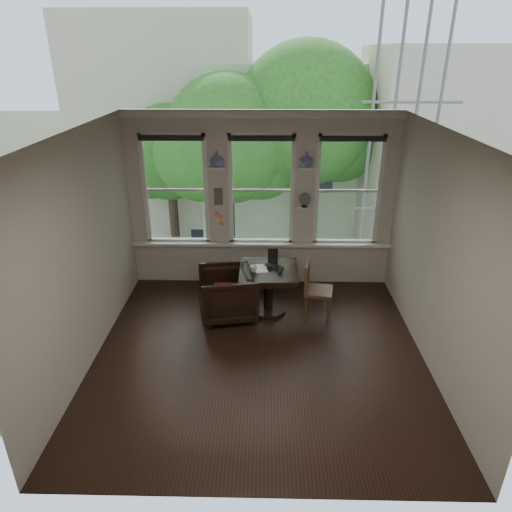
{
  "coord_description": "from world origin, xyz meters",
  "views": [
    {
      "loc": [
        0.07,
        -5.22,
        3.84
      ],
      "look_at": [
        -0.06,
        0.9,
        1.08
      ],
      "focal_mm": 32.0,
      "sensor_mm": 36.0,
      "label": 1
    }
  ],
  "objects_px": {
    "side_chair_right": "(319,290)",
    "laptop": "(272,268)",
    "mug": "(254,269)",
    "armchair_left": "(227,294)",
    "table": "(268,291)"
  },
  "relations": [
    {
      "from": "side_chair_right",
      "to": "mug",
      "type": "height_order",
      "value": "side_chair_right"
    },
    {
      "from": "armchair_left",
      "to": "mug",
      "type": "relative_size",
      "value": 7.95
    },
    {
      "from": "armchair_left",
      "to": "side_chair_right",
      "type": "distance_m",
      "value": 1.42
    },
    {
      "from": "mug",
      "to": "laptop",
      "type": "bearing_deg",
      "value": 22.55
    },
    {
      "from": "table",
      "to": "laptop",
      "type": "height_order",
      "value": "laptop"
    },
    {
      "from": "mug",
      "to": "side_chair_right",
      "type": "bearing_deg",
      "value": -2.28
    },
    {
      "from": "laptop",
      "to": "mug",
      "type": "bearing_deg",
      "value": -122.7
    },
    {
      "from": "laptop",
      "to": "side_chair_right",
      "type": "bearing_deg",
      "value": 22.39
    },
    {
      "from": "side_chair_right",
      "to": "laptop",
      "type": "distance_m",
      "value": 0.8
    },
    {
      "from": "laptop",
      "to": "armchair_left",
      "type": "bearing_deg",
      "value": -131.09
    },
    {
      "from": "side_chair_right",
      "to": "laptop",
      "type": "height_order",
      "value": "side_chair_right"
    },
    {
      "from": "side_chair_right",
      "to": "mug",
      "type": "bearing_deg",
      "value": 98.3
    },
    {
      "from": "side_chair_right",
      "to": "table",
      "type": "bearing_deg",
      "value": 90.71
    },
    {
      "from": "side_chair_right",
      "to": "laptop",
      "type": "bearing_deg",
      "value": 88.22
    },
    {
      "from": "laptop",
      "to": "mug",
      "type": "xyz_separation_m",
      "value": [
        -0.28,
        -0.12,
        0.04
      ]
    }
  ]
}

